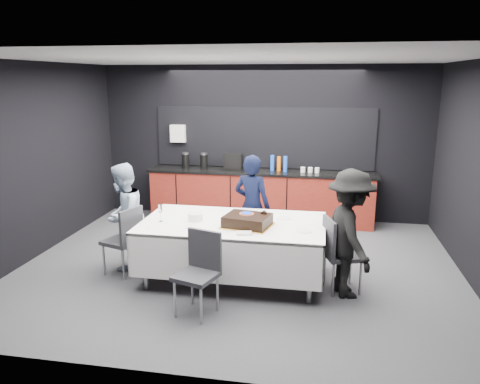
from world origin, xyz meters
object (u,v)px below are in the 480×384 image
Objects in this scene: champagne_flute at (160,209)px; chair_left at (126,236)px; plate_stack at (195,217)px; cake_assembly at (247,221)px; person_right at (350,234)px; party_table at (233,232)px; chair_near at (200,266)px; person_center at (252,206)px; chair_right at (337,249)px; person_left at (123,216)px.

chair_left is (-0.51, 0.04, -0.40)m from champagne_flute.
plate_stack is 0.87× the size of champagne_flute.
plate_stack is (-0.69, 0.11, -0.02)m from cake_assembly.
person_right reaches higher than plate_stack.
champagne_flute is (-0.91, -0.14, 0.30)m from party_table.
chair_near is 1.81m from person_center.
champagne_flute is 0.24× the size of chair_right.
person_center is at bearing 44.11° from champagne_flute.
party_table is 10.36× the size of champagne_flute.
champagne_flute is at bearing 132.74° from chair_near.
person_left reaches higher than chair_near.
champagne_flute reaches higher than chair_near.
party_table is 0.52m from plate_stack.
champagne_flute is 0.15× the size of person_left.
person_right is at bearing -34.12° from chair_right.
person_right is (2.86, -0.09, 0.24)m from chair_left.
chair_left is at bearing -179.92° from chair_right.
chair_left is at bearing 175.95° from champagne_flute.
champagne_flute is at bearing 71.31° from person_right.
cake_assembly is at bearing -1.34° from chair_left.
plate_stack is at bearing 4.67° from chair_left.
person_center is 0.98× the size of person_right.
plate_stack is 0.98m from chair_left.
champagne_flute is 1.44m from person_center.
person_left is (-0.13, 0.25, 0.19)m from chair_left.
chair_right is at bearing 38.46° from person_right.
chair_left is at bearing -175.65° from party_table.
chair_near reaches higher than party_table.
chair_left is 1.00× the size of chair_near.
champagne_flute is 0.15× the size of person_center.
person_center is at bearing 82.36° from party_table.
plate_stack is 1.08m from person_left.
person_center reaches higher than chair_left.
person_right is at bearing -2.32° from cake_assembly.
chair_near is (-0.20, -0.92, -0.11)m from party_table.
person_left is at bearing 40.43° from person_center.
plate_stack is 0.13× the size of person_center.
party_table is at bearing 3.75° from plate_stack.
person_right is at bearing 158.98° from person_center.
person_center is at bearing 34.37° from person_right.
chair_right is 0.61× the size of person_center.
chair_right is 0.29m from person_right.
person_right reaches higher than cake_assembly.
chair_left is (-1.42, -0.11, -0.11)m from party_table.
cake_assembly is 0.93m from chair_near.
person_left is (-1.06, 0.17, -0.10)m from plate_stack.
champagne_flute is 2.26m from chair_right.
plate_stack is at bearing 14.71° from champagne_flute.
person_left reaches higher than party_table.
chair_near is (0.29, -0.89, -0.30)m from plate_stack.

